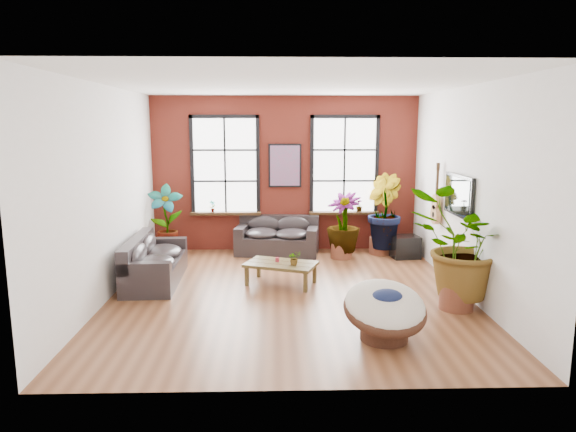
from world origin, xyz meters
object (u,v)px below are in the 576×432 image
at_px(coffee_table, 281,265).
at_px(papasan_chair, 385,309).
at_px(sofa_left, 153,262).
at_px(sofa_back, 278,237).

height_order(coffee_table, papasan_chair, papasan_chair).
relative_size(coffee_table, papasan_chair, 1.13).
height_order(sofa_left, papasan_chair, papasan_chair).
distance_m(sofa_back, coffee_table, 2.30).
bearing_deg(coffee_table, papasan_chair, -40.88).
bearing_deg(sofa_left, coffee_table, -96.85).
height_order(sofa_back, coffee_table, sofa_back).
xyz_separation_m(coffee_table, papasan_chair, (1.35, -2.48, 0.08)).
xyz_separation_m(sofa_back, papasan_chair, (1.40, -4.78, 0.05)).
relative_size(sofa_left, coffee_table, 1.49).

